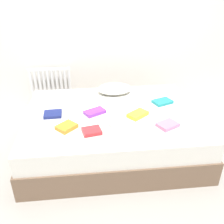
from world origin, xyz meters
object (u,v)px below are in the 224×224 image
object	(u,v)px
radiator	(51,86)
textbook_yellow	(138,114)
textbook_teal	(162,102)
textbook_orange	(67,127)
textbook_pink	(168,125)
textbook_navy	(53,114)
textbook_white	(117,123)
textbook_purple	(95,112)
bed	(112,131)
textbook_red	(92,131)
pillow	(114,89)

from	to	relation	value
radiator	textbook_yellow	xyz separation A→B (m)	(1.10, -1.31, 0.15)
textbook_teal	textbook_orange	distance (m)	1.23
radiator	textbook_pink	xyz separation A→B (m)	(1.36, -1.56, 0.15)
textbook_navy	textbook_white	size ratio (longest dim) A/B	0.99
textbook_pink	textbook_white	bearing A→B (deg)	141.00
textbook_orange	textbook_purple	xyz separation A→B (m)	(0.30, 0.29, -0.00)
bed	textbook_pink	xyz separation A→B (m)	(0.53, -0.36, 0.27)
textbook_teal	textbook_white	bearing A→B (deg)	-165.99
radiator	textbook_navy	size ratio (longest dim) A/B	3.19
textbook_yellow	textbook_purple	xyz separation A→B (m)	(-0.47, 0.11, -0.00)
textbook_yellow	textbook_white	bearing A→B (deg)	172.74
textbook_pink	textbook_red	distance (m)	0.79
textbook_pink	textbook_navy	world-z (taller)	textbook_pink
textbook_navy	textbook_orange	world-z (taller)	textbook_orange
bed	textbook_teal	bearing A→B (deg)	15.44
textbook_yellow	textbook_purple	bearing A→B (deg)	129.06
textbook_navy	textbook_orange	xyz separation A→B (m)	(0.17, -0.30, 0.00)
radiator	textbook_orange	distance (m)	1.53
textbook_pink	textbook_white	xyz separation A→B (m)	(-0.51, 0.11, -0.00)
radiator	textbook_red	distance (m)	1.70
radiator	textbook_teal	world-z (taller)	radiator
bed	textbook_white	xyz separation A→B (m)	(0.02, -0.26, 0.27)
radiator	pillow	bearing A→B (deg)	-36.28
radiator	textbook_white	world-z (taller)	radiator
textbook_pink	textbook_purple	world-z (taller)	same
textbook_yellow	bed	bearing A→B (deg)	120.00
pillow	textbook_pink	world-z (taller)	pillow
pillow	textbook_pink	xyz separation A→B (m)	(0.45, -0.89, -0.04)
textbook_purple	radiator	bearing A→B (deg)	88.67
textbook_teal	textbook_red	bearing A→B (deg)	-168.55
textbook_navy	textbook_orange	distance (m)	0.34
textbook_pink	textbook_teal	distance (m)	0.55
textbook_teal	textbook_purple	xyz separation A→B (m)	(-0.84, -0.18, 0.00)
radiator	textbook_purple	xyz separation A→B (m)	(0.62, -1.20, 0.15)
pillow	textbook_yellow	distance (m)	0.67
textbook_orange	textbook_red	bearing A→B (deg)	-66.37
pillow	textbook_navy	size ratio (longest dim) A/B	2.26
pillow	textbook_red	bearing A→B (deg)	-110.09
textbook_pink	textbook_yellow	size ratio (longest dim) A/B	0.90
bed	textbook_pink	size ratio (longest dim) A/B	9.80
textbook_yellow	textbook_teal	bearing A→B (deg)	0.20
bed	textbook_orange	size ratio (longest dim) A/B	10.60
textbook_pink	radiator	bearing A→B (deg)	103.84
radiator	textbook_pink	world-z (taller)	radiator
textbook_pink	bed	bearing A→B (deg)	118.71
textbook_white	textbook_red	xyz separation A→B (m)	(-0.28, -0.14, 0.00)
bed	pillow	xyz separation A→B (m)	(0.09, 0.53, 0.32)
textbook_red	textbook_white	bearing A→B (deg)	14.87
textbook_teal	textbook_pink	bearing A→B (deg)	-121.80
bed	textbook_navy	bearing A→B (deg)	179.34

